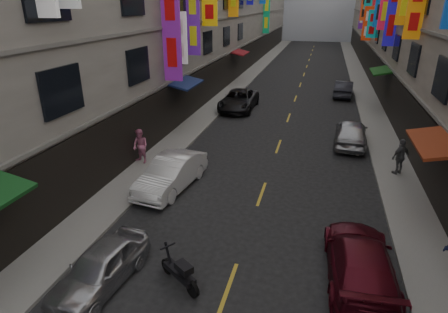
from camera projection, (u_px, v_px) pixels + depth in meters
The scene contains 14 objects.
sidewalk_left at pixel (242, 81), 39.18m from camera, with size 2.00×90.00×0.12m, color slate.
sidewalk_right at pixel (363, 87), 36.37m from camera, with size 2.00×90.00×0.12m, color slate.
street_awnings at pixel (264, 87), 22.65m from camera, with size 13.99×35.20×0.41m.
lane_markings at pixel (298, 91), 35.12m from camera, with size 0.12×80.20×0.01m.
scooter_crossing at pixel (180, 272), 10.95m from camera, with size 1.55×1.12×1.14m.
scooter_far_right at pixel (346, 136), 22.00m from camera, with size 0.80×1.73×1.14m.
car_left_near at pixel (101, 267), 10.90m from camera, with size 1.45×3.61×1.23m, color #B8B9BD.
car_left_mid at pixel (171, 173), 16.58m from camera, with size 1.54×4.42×1.46m, color white.
car_left_far at pixel (239, 100), 28.89m from camera, with size 2.44×5.30×1.47m, color black.
car_right_near at pixel (360, 261), 11.06m from camera, with size 1.90×4.67×1.35m, color #4F0D19.
car_right_mid at pixel (351, 133), 21.66m from camera, with size 1.78×4.41×1.50m, color #A6A7AB.
car_right_far at pixel (344, 89), 32.80m from camera, with size 1.48×4.26×1.40m, color #292931.
pedestrian_lfar at pixel (140, 146), 18.92m from camera, with size 0.86×0.59×1.77m, color #D36F96.
pedestrian_rfar at pixel (400, 157), 17.68m from camera, with size 1.03×0.58×1.75m, color #505153.
Camera 1 is at (2.07, 3.58, 7.78)m, focal length 30.00 mm.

